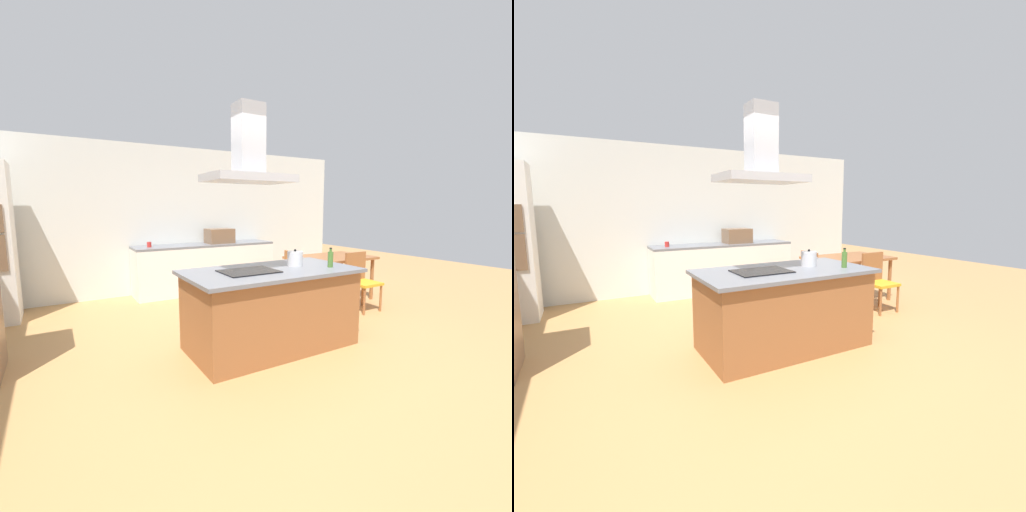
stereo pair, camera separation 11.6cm
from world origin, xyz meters
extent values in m
plane|color=tan|center=(0.00, 1.50, 0.00)|extent=(16.00, 16.00, 0.00)
cube|color=silver|center=(0.00, 3.25, 1.35)|extent=(7.20, 0.10, 2.70)
cube|color=#995B33|center=(0.00, 0.00, 0.43)|extent=(1.85, 0.93, 0.86)
cube|color=slate|center=(0.00, 0.00, 0.88)|extent=(1.95, 1.03, 0.04)
cube|color=black|center=(-0.29, 0.00, 0.91)|extent=(0.60, 0.44, 0.01)
cylinder|color=silver|center=(0.37, 0.06, 0.99)|extent=(0.18, 0.18, 0.17)
sphere|color=black|center=(0.37, 0.06, 1.09)|extent=(0.03, 0.03, 0.03)
cone|color=silver|center=(0.49, 0.06, 1.00)|extent=(0.06, 0.03, 0.04)
cylinder|color=#47722D|center=(0.67, -0.23, 0.99)|extent=(0.06, 0.06, 0.18)
cylinder|color=#47722D|center=(0.67, -0.23, 1.10)|extent=(0.03, 0.03, 0.04)
cylinder|color=black|center=(0.67, -0.23, 1.12)|extent=(0.03, 0.03, 0.01)
cube|color=white|center=(0.40, 2.88, 0.43)|extent=(2.67, 0.62, 0.86)
cube|color=slate|center=(0.40, 2.88, 0.88)|extent=(2.67, 0.62, 0.04)
cube|color=brown|center=(0.69, 2.88, 1.04)|extent=(0.50, 0.38, 0.28)
cylinder|color=red|center=(-0.65, 2.89, 0.95)|extent=(0.08, 0.08, 0.09)
cube|color=#995B33|center=(2.00, 1.18, 0.73)|extent=(1.40, 0.90, 0.04)
cylinder|color=#995B33|center=(1.38, 0.81, 0.35)|extent=(0.06, 0.06, 0.71)
cylinder|color=#995B33|center=(2.62, 0.81, 0.35)|extent=(0.06, 0.06, 0.71)
cylinder|color=#995B33|center=(1.38, 1.55, 0.35)|extent=(0.06, 0.06, 0.71)
cylinder|color=#995B33|center=(2.62, 1.55, 0.35)|extent=(0.06, 0.06, 0.71)
cube|color=gold|center=(2.00, 0.43, 0.43)|extent=(0.42, 0.42, 0.04)
cube|color=#995B33|center=(2.00, 0.62, 0.67)|extent=(0.42, 0.04, 0.44)
cylinder|color=#995B33|center=(2.18, 0.25, 0.21)|extent=(0.04, 0.04, 0.41)
cylinder|color=#995B33|center=(1.82, 0.25, 0.21)|extent=(0.04, 0.04, 0.41)
cylinder|color=#995B33|center=(2.18, 0.61, 0.21)|extent=(0.04, 0.04, 0.41)
cylinder|color=#995B33|center=(1.82, 0.61, 0.21)|extent=(0.04, 0.04, 0.41)
cube|color=gold|center=(1.00, 1.18, 0.43)|extent=(0.42, 0.42, 0.04)
cube|color=#995B33|center=(1.19, 1.18, 0.67)|extent=(0.04, 0.42, 0.44)
cylinder|color=#995B33|center=(0.82, 1.00, 0.21)|extent=(0.04, 0.04, 0.41)
cylinder|color=#995B33|center=(0.82, 1.36, 0.21)|extent=(0.04, 0.04, 0.41)
cylinder|color=#995B33|center=(1.18, 1.00, 0.21)|extent=(0.04, 0.04, 0.41)
cylinder|color=#995B33|center=(1.18, 1.36, 0.21)|extent=(0.04, 0.04, 0.41)
cube|color=#ADADB2|center=(-0.29, 0.00, 1.89)|extent=(0.90, 0.55, 0.08)
cube|color=#ADADB2|center=(-0.29, 0.00, 2.28)|extent=(0.28, 0.24, 0.70)
camera|label=1|loc=(-2.07, -3.16, 1.59)|focal=24.00mm
camera|label=2|loc=(-1.97, -3.22, 1.59)|focal=24.00mm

